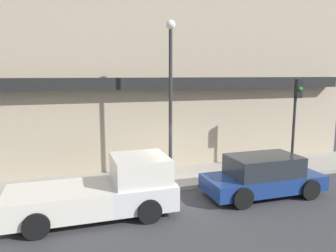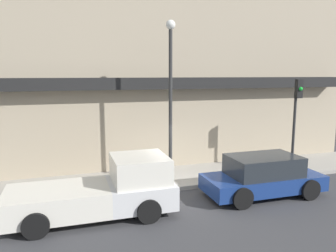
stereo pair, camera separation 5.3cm
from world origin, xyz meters
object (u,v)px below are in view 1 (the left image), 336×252
at_px(fire_hydrant, 113,179).
at_px(traffic_light, 296,109).
at_px(pickup_truck, 104,191).
at_px(parked_car, 263,176).
at_px(street_lamp, 171,85).

distance_m(fire_hydrant, traffic_light, 8.24).
xyz_separation_m(fire_hydrant, traffic_light, (7.84, -0.47, 2.47)).
bearing_deg(fire_hydrant, pickup_truck, -105.07).
xyz_separation_m(pickup_truck, fire_hydrant, (0.58, 2.14, -0.34)).
xyz_separation_m(pickup_truck, parked_car, (5.79, 0.00, -0.07)).
bearing_deg(fire_hydrant, parked_car, -22.31).
height_order(parked_car, street_lamp, street_lamp).
height_order(pickup_truck, street_lamp, street_lamp).
relative_size(pickup_truck, street_lamp, 0.82).
xyz_separation_m(parked_car, fire_hydrant, (-5.21, 2.14, -0.26)).
bearing_deg(pickup_truck, parked_car, -1.13).
distance_m(pickup_truck, street_lamp, 4.68).
bearing_deg(traffic_light, street_lamp, 177.54).
height_order(parked_car, fire_hydrant, parked_car).
bearing_deg(parked_car, street_lamp, 145.41).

